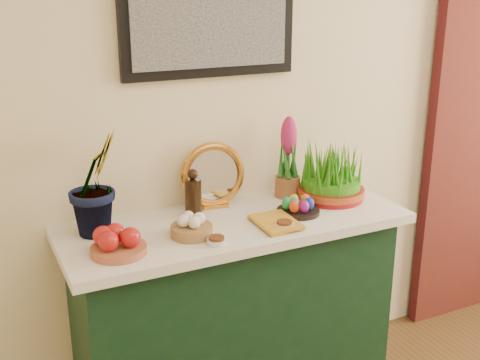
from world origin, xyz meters
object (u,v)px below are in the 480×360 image
(mirror, at_px, (213,176))
(wheatgrass_sabzeh, at_px, (331,176))
(sideboard, at_px, (235,320))
(hyacinth_green, at_px, (94,167))
(book, at_px, (258,225))

(mirror, bearing_deg, wheatgrass_sabzeh, -15.52)
(sideboard, height_order, wheatgrass_sabzeh, wheatgrass_sabzeh)
(hyacinth_green, height_order, book, hyacinth_green)
(sideboard, xyz_separation_m, mirror, (-0.02, 0.17, 0.60))
(mirror, height_order, wheatgrass_sabzeh, mirror)
(sideboard, distance_m, hyacinth_green, 0.90)
(hyacinth_green, distance_m, wheatgrass_sabzeh, 1.02)
(hyacinth_green, relative_size, wheatgrass_sabzeh, 1.78)
(hyacinth_green, distance_m, book, 0.66)
(sideboard, bearing_deg, mirror, 96.45)
(mirror, distance_m, wheatgrass_sabzeh, 0.52)
(wheatgrass_sabzeh, bearing_deg, hyacinth_green, 175.97)
(sideboard, bearing_deg, hyacinth_green, 168.87)
(sideboard, height_order, mirror, mirror)
(mirror, xyz_separation_m, book, (0.06, -0.30, -0.12))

